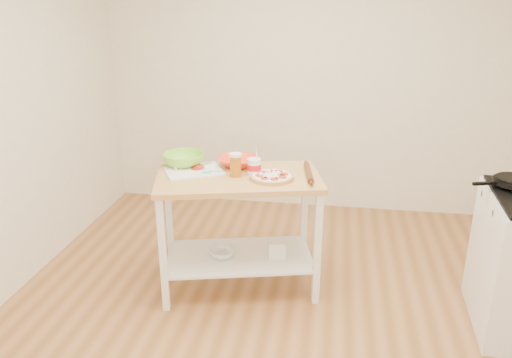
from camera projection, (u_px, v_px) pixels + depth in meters
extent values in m
cube|color=#AA713F|center=(274.00, 337.00, 3.30)|extent=(4.00, 4.50, 0.02)
cube|color=#F1E9CB|center=(305.00, 78.00, 4.93)|extent=(4.00, 0.02, 2.70)
cube|color=tan|center=(238.00, 179.00, 3.58)|extent=(1.29, 0.90, 0.04)
cube|color=white|center=(239.00, 256.00, 3.79)|extent=(1.19, 0.82, 0.02)
cube|color=white|center=(163.00, 256.00, 3.44)|extent=(0.06, 0.06, 0.86)
cube|color=white|center=(170.00, 222.00, 3.95)|extent=(0.06, 0.06, 0.86)
cube|color=white|center=(317.00, 250.00, 3.52)|extent=(0.06, 0.06, 0.86)
cube|color=white|center=(304.00, 217.00, 4.03)|extent=(0.06, 0.06, 0.86)
cube|color=black|center=(485.00, 183.00, 3.22)|extent=(0.17, 0.07, 0.02)
cylinder|color=tan|center=(272.00, 177.00, 3.52)|extent=(0.31, 0.31, 0.02)
cylinder|color=tan|center=(272.00, 176.00, 3.52)|extent=(0.31, 0.31, 0.01)
cylinder|color=white|center=(272.00, 176.00, 3.52)|extent=(0.28, 0.28, 0.01)
cylinder|color=#B72D16|center=(284.00, 174.00, 3.53)|extent=(0.06, 0.06, 0.01)
cylinder|color=#B72D16|center=(279.00, 171.00, 3.58)|extent=(0.06, 0.06, 0.01)
cylinder|color=#B72D16|center=(269.00, 171.00, 3.60)|extent=(0.06, 0.06, 0.01)
cylinder|color=#B72D16|center=(261.00, 172.00, 3.56)|extent=(0.06, 0.06, 0.01)
cylinder|color=#B72D16|center=(259.00, 176.00, 3.50)|extent=(0.06, 0.06, 0.01)
cylinder|color=#B72D16|center=(265.00, 178.00, 3.44)|extent=(0.06, 0.06, 0.01)
cylinder|color=#B72D16|center=(274.00, 179.00, 3.43)|extent=(0.06, 0.06, 0.01)
cylinder|color=#B72D16|center=(283.00, 177.00, 3.46)|extent=(0.06, 0.06, 0.01)
sphere|color=white|center=(278.00, 173.00, 3.54)|extent=(0.04, 0.04, 0.04)
sphere|color=white|center=(268.00, 171.00, 3.58)|extent=(0.04, 0.04, 0.04)
sphere|color=white|center=(261.00, 175.00, 3.51)|extent=(0.04, 0.04, 0.04)
sphere|color=white|center=(269.00, 178.00, 3.46)|extent=(0.04, 0.04, 0.04)
plane|color=#194C0F|center=(280.00, 175.00, 3.51)|extent=(0.03, 0.03, 0.00)
plane|color=#194C0F|center=(278.00, 171.00, 3.57)|extent=(0.04, 0.04, 0.00)
plane|color=#194C0F|center=(268.00, 171.00, 3.57)|extent=(0.04, 0.04, 0.00)
plane|color=#194C0F|center=(260.00, 174.00, 3.52)|extent=(0.03, 0.03, 0.00)
plane|color=#194C0F|center=(266.00, 177.00, 3.45)|extent=(0.04, 0.04, 0.00)
plane|color=#194C0F|center=(277.00, 178.00, 3.45)|extent=(0.04, 0.04, 0.00)
plane|color=#194C0F|center=(282.00, 175.00, 3.51)|extent=(0.03, 0.03, 0.00)
plane|color=#194C0F|center=(277.00, 172.00, 3.56)|extent=(0.04, 0.04, 0.00)
cube|color=white|center=(194.00, 171.00, 3.66)|extent=(0.49, 0.45, 0.01)
cube|color=#F4EACC|center=(176.00, 167.00, 3.68)|extent=(0.03, 0.03, 0.02)
cube|color=#F4EACC|center=(180.00, 167.00, 3.69)|extent=(0.03, 0.03, 0.02)
cube|color=#F4EACC|center=(185.00, 166.00, 3.70)|extent=(0.03, 0.03, 0.02)
cube|color=#F4EACC|center=(175.00, 166.00, 3.71)|extent=(0.03, 0.03, 0.02)
cube|color=#F4EACC|center=(179.00, 165.00, 3.72)|extent=(0.03, 0.03, 0.02)
cube|color=#F4EACC|center=(184.00, 165.00, 3.73)|extent=(0.03, 0.03, 0.02)
cylinder|color=#B72D16|center=(196.00, 169.00, 3.68)|extent=(0.07, 0.07, 0.01)
cylinder|color=#B72D16|center=(198.00, 168.00, 3.68)|extent=(0.07, 0.07, 0.01)
cylinder|color=#B72D16|center=(200.00, 167.00, 3.68)|extent=(0.07, 0.07, 0.01)
cube|color=#3EC8A2|center=(207.00, 173.00, 3.60)|extent=(0.06, 0.04, 0.01)
cylinder|color=#3EC8A2|center=(217.00, 171.00, 3.62)|extent=(0.10, 0.03, 0.01)
cube|color=silver|center=(201.00, 165.00, 3.77)|extent=(0.16, 0.12, 0.00)
cube|color=black|center=(185.00, 167.00, 3.70)|extent=(0.09, 0.07, 0.01)
imported|color=#FF4222|center=(238.00, 162.00, 3.77)|extent=(0.28, 0.28, 0.07)
imported|color=#85D937|center=(184.00, 160.00, 3.77)|extent=(0.42, 0.42, 0.10)
cylinder|color=#AC6016|center=(236.00, 166.00, 3.54)|extent=(0.08, 0.08, 0.15)
cylinder|color=white|center=(235.00, 155.00, 3.51)|extent=(0.08, 0.08, 0.02)
cylinder|color=white|center=(254.00, 167.00, 3.58)|extent=(0.10, 0.10, 0.12)
cylinder|color=red|center=(254.00, 167.00, 3.58)|extent=(0.10, 0.10, 0.04)
cylinder|color=silver|center=(257.00, 155.00, 3.54)|extent=(0.01, 0.06, 0.12)
cylinder|color=#5B2C14|center=(309.00, 173.00, 3.58)|extent=(0.10, 0.37, 0.04)
imported|color=silver|center=(222.00, 253.00, 3.76)|extent=(0.23, 0.23, 0.06)
cube|color=white|center=(276.00, 248.00, 3.77)|extent=(0.15, 0.15, 0.12)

